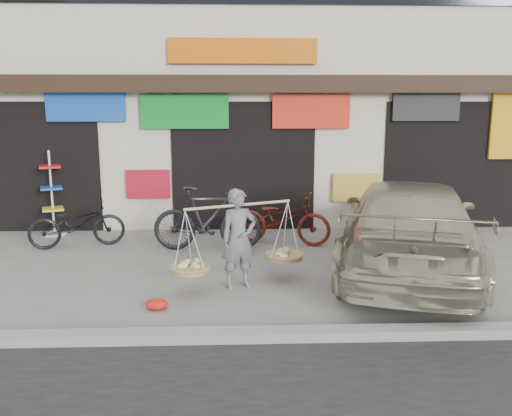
{
  "coord_description": "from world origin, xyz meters",
  "views": [
    {
      "loc": [
        -0.17,
        -7.87,
        2.75
      ],
      "look_at": [
        0.17,
        0.9,
        0.98
      ],
      "focal_mm": 38.0,
      "sensor_mm": 36.0,
      "label": 1
    }
  ],
  "objects_px": {
    "bike_1": "(207,219)",
    "display_rack": "(52,201)",
    "street_vendor": "(239,243)",
    "bike_2": "(282,219)",
    "suv": "(409,226)",
    "bike_0": "(77,223)"
  },
  "relations": [
    {
      "from": "bike_0",
      "to": "suv",
      "type": "height_order",
      "value": "suv"
    },
    {
      "from": "street_vendor",
      "to": "display_rack",
      "type": "xyz_separation_m",
      "value": [
        -3.78,
        3.32,
        0.03
      ]
    },
    {
      "from": "street_vendor",
      "to": "bike_2",
      "type": "relative_size",
      "value": 1.04
    },
    {
      "from": "bike_1",
      "to": "display_rack",
      "type": "relative_size",
      "value": 1.14
    },
    {
      "from": "bike_0",
      "to": "suv",
      "type": "bearing_deg",
      "value": -121.94
    },
    {
      "from": "bike_1",
      "to": "bike_2",
      "type": "xyz_separation_m",
      "value": [
        1.4,
        0.38,
        -0.1
      ]
    },
    {
      "from": "bike_1",
      "to": "bike_2",
      "type": "distance_m",
      "value": 1.45
    },
    {
      "from": "bike_2",
      "to": "display_rack",
      "type": "bearing_deg",
      "value": 95.0
    },
    {
      "from": "display_rack",
      "to": "bike_0",
      "type": "bearing_deg",
      "value": -52.03
    },
    {
      "from": "bike_0",
      "to": "bike_2",
      "type": "bearing_deg",
      "value": -104.94
    },
    {
      "from": "street_vendor",
      "to": "bike_1",
      "type": "height_order",
      "value": "street_vendor"
    },
    {
      "from": "street_vendor",
      "to": "bike_0",
      "type": "xyz_separation_m",
      "value": [
        -3.03,
        2.35,
        -0.21
      ]
    },
    {
      "from": "bike_0",
      "to": "display_rack",
      "type": "relative_size",
      "value": 1.01
    },
    {
      "from": "bike_1",
      "to": "display_rack",
      "type": "distance_m",
      "value": 3.47
    },
    {
      "from": "bike_2",
      "to": "bike_1",
      "type": "bearing_deg",
      "value": 121.1
    },
    {
      "from": "bike_2",
      "to": "display_rack",
      "type": "xyz_separation_m",
      "value": [
        -4.62,
        0.9,
        0.21
      ]
    },
    {
      "from": "suv",
      "to": "street_vendor",
      "type": "bearing_deg",
      "value": 30.85
    },
    {
      "from": "street_vendor",
      "to": "display_rack",
      "type": "height_order",
      "value": "display_rack"
    },
    {
      "from": "bike_0",
      "to": "suv",
      "type": "distance_m",
      "value": 6.01
    },
    {
      "from": "street_vendor",
      "to": "display_rack",
      "type": "bearing_deg",
      "value": 116.75
    },
    {
      "from": "bike_0",
      "to": "bike_2",
      "type": "height_order",
      "value": "bike_2"
    },
    {
      "from": "street_vendor",
      "to": "bike_1",
      "type": "relative_size",
      "value": 0.98
    }
  ]
}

